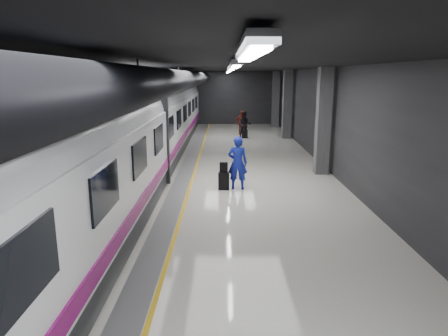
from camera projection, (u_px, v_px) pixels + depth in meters
ground at (215, 185)px, 15.44m from camera, size 40.00×40.00×0.00m
platform_hall at (208, 92)px, 15.57m from camera, size 10.02×40.02×4.51m
train at (128, 132)px, 14.97m from camera, size 3.05×38.00×4.05m
traveler_main at (238, 163)px, 14.76m from camera, size 0.77×0.55×1.99m
suitcase_main at (224, 181)px, 14.83m from camera, size 0.41×0.27×0.65m
shoulder_bag at (224, 167)px, 14.75m from camera, size 0.31×0.20×0.38m
traveler_far_a at (245, 125)px, 26.79m from camera, size 0.95×0.77×1.84m
traveler_far_b at (241, 123)px, 28.45m from camera, size 1.06×0.60×1.70m
suitcase_far at (245, 134)px, 27.00m from camera, size 0.39×0.26×0.56m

